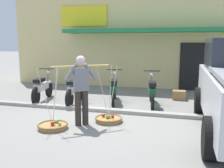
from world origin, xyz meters
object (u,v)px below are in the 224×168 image
Objects in this scene: motorcycle_second_in_row at (75,90)px; motorcycle_third_in_row at (114,89)px; motorcycle_nearest_shop at (42,88)px; fruit_vendor at (81,86)px; fruit_basket_right_side at (53,126)px; motorcycle_end_of_row at (152,92)px; wooden_crate at (179,95)px; fruit_basket_left_side at (109,119)px.

motorcycle_second_in_row is 1.01× the size of motorcycle_third_in_row.
motorcycle_nearest_shop is 0.99× the size of motorcycle_second_in_row.
motorcycle_nearest_shop is at bearing 137.78° from fruit_vendor.
fruit_basket_right_side is 3.03m from motorcycle_third_in_row.
wooden_crate is at bearing 53.95° from motorcycle_end_of_row.
fruit_vendor is at bearing -120.65° from motorcycle_end_of_row.
motorcycle_second_in_row is at bearing -155.49° from wooden_crate.
motorcycle_third_in_row is (-0.41, 2.06, 0.38)m from fruit_basket_left_side.
fruit_vendor is 1.17× the size of fruit_basket_left_side.
motorcycle_third_in_row is (1.20, 0.45, 0.00)m from motorcycle_second_in_row.
motorcycle_nearest_shop is (-1.76, 2.53, 0.38)m from fruit_basket_right_side.
motorcycle_third_in_row is 1.28m from motorcycle_end_of_row.
motorcycle_end_of_row is 1.45m from wooden_crate.
wooden_crate is (2.11, 1.06, -0.29)m from motorcycle_third_in_row.
motorcycle_end_of_row reaches higher than wooden_crate.
fruit_basket_left_side is 3.35m from motorcycle_nearest_shop.
motorcycle_end_of_row is (0.87, 1.97, 0.38)m from fruit_basket_left_side.
fruit_basket_left_side reaches higher than motorcycle_second_in_row.
motorcycle_third_in_row is 2.38m from wooden_crate.
motorcycle_end_of_row is at bearing 55.03° from fruit_basket_right_side.
fruit_basket_left_side is at bearing -44.93° from motorcycle_second_in_row.
motorcycle_third_in_row is 4.08× the size of wooden_crate.
motorcycle_end_of_row is at bearing 66.27° from fruit_basket_left_side.
motorcycle_nearest_shop is 4.11× the size of wooden_crate.
motorcycle_end_of_row is at bearing -3.93° from motorcycle_third_in_row.
fruit_basket_left_side is at bearing -113.73° from motorcycle_end_of_row.
motorcycle_nearest_shop is at bearing 177.08° from motorcycle_second_in_row.
fruit_vendor is 1.17× the size of fruit_basket_right_side.
motorcycle_nearest_shop reaches higher than wooden_crate.
motorcycle_nearest_shop is 1.00× the size of motorcycle_end_of_row.
motorcycle_nearest_shop is at bearing 124.83° from fruit_basket_right_side.
motorcycle_third_in_row is at bearing 176.07° from motorcycle_end_of_row.
fruit_vendor is at bearing -122.47° from wooden_crate.
motorcycle_second_in_row is at bearing -159.48° from motorcycle_third_in_row.
motorcycle_third_in_row is at bearing 20.52° from motorcycle_second_in_row.
fruit_basket_right_side is 0.81× the size of motorcycle_third_in_row.
wooden_crate is (0.84, 1.15, -0.29)m from motorcycle_end_of_row.
fruit_vendor is 0.94× the size of motorcycle_nearest_shop.
fruit_vendor is 3.18m from motorcycle_nearest_shop.
fruit_basket_right_side is 0.80× the size of motorcycle_second_in_row.
fruit_basket_right_side is at bearing -142.28° from fruit_basket_left_side.
motorcycle_third_in_row is (0.71, 2.92, 0.38)m from fruit_basket_right_side.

